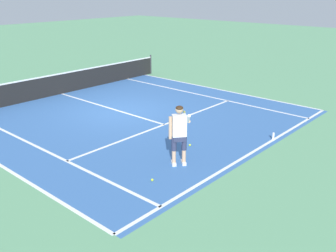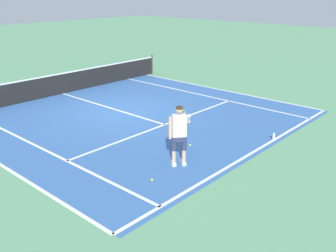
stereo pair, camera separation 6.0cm
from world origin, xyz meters
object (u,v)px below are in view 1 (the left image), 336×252
object	(u,v)px
tennis_ball_near_feet	(152,180)
water_bottle	(273,136)
tennis_player	(179,131)
tennis_ball_by_baseline	(190,145)

from	to	relation	value
tennis_ball_near_feet	water_bottle	world-z (taller)	water_bottle
tennis_player	water_bottle	bearing A→B (deg)	-17.46
tennis_ball_by_baseline	water_bottle	size ratio (longest dim) A/B	0.29
tennis_player	water_bottle	size ratio (longest dim) A/B	7.42
tennis_ball_near_feet	water_bottle	distance (m)	4.74
tennis_ball_near_feet	water_bottle	size ratio (longest dim) A/B	0.29
tennis_ball_near_feet	tennis_ball_by_baseline	size ratio (longest dim) A/B	1.00
tennis_ball_by_baseline	water_bottle	world-z (taller)	water_bottle
tennis_ball_near_feet	tennis_ball_by_baseline	bearing A→B (deg)	16.30
tennis_ball_near_feet	tennis_ball_by_baseline	xyz separation A→B (m)	(2.42, 0.71, 0.00)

